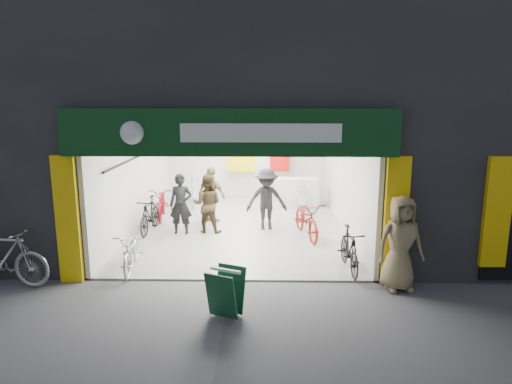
{
  "coord_description": "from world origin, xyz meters",
  "views": [
    {
      "loc": [
        0.69,
        -8.75,
        3.7
      ],
      "look_at": [
        0.48,
        1.5,
        1.56
      ],
      "focal_mm": 32.0,
      "sensor_mm": 36.0,
      "label": 1
    }
  ],
  "objects_px": {
    "bike_left_front": "(132,250)",
    "sandwich_board": "(226,291)",
    "pedestrian_near": "(400,243)",
    "bike_right_front": "(349,250)",
    "parked_bike": "(3,257)"
  },
  "relations": [
    {
      "from": "pedestrian_near",
      "to": "sandwich_board",
      "type": "distance_m",
      "value": 3.52
    },
    {
      "from": "parked_bike",
      "to": "sandwich_board",
      "type": "xyz_separation_m",
      "value": [
        4.52,
        -1.2,
        -0.14
      ]
    },
    {
      "from": "sandwich_board",
      "to": "pedestrian_near",
      "type": "bearing_deg",
      "value": 42.78
    },
    {
      "from": "parked_bike",
      "to": "pedestrian_near",
      "type": "distance_m",
      "value": 7.81
    },
    {
      "from": "parked_bike",
      "to": "sandwich_board",
      "type": "relative_size",
      "value": 2.4
    },
    {
      "from": "bike_right_front",
      "to": "parked_bike",
      "type": "height_order",
      "value": "parked_bike"
    },
    {
      "from": "bike_left_front",
      "to": "pedestrian_near",
      "type": "xyz_separation_m",
      "value": [
        5.5,
        -0.9,
        0.5
      ]
    },
    {
      "from": "bike_left_front",
      "to": "sandwich_board",
      "type": "distance_m",
      "value": 3.05
    },
    {
      "from": "bike_right_front",
      "to": "pedestrian_near",
      "type": "bearing_deg",
      "value": -51.12
    },
    {
      "from": "bike_right_front",
      "to": "sandwich_board",
      "type": "bearing_deg",
      "value": -141.96
    },
    {
      "from": "bike_left_front",
      "to": "bike_right_front",
      "type": "height_order",
      "value": "bike_right_front"
    },
    {
      "from": "bike_left_front",
      "to": "sandwich_board",
      "type": "bearing_deg",
      "value": -49.95
    },
    {
      "from": "parked_bike",
      "to": "bike_left_front",
      "type": "bearing_deg",
      "value": -60.43
    },
    {
      "from": "parked_bike",
      "to": "pedestrian_near",
      "type": "xyz_separation_m",
      "value": [
        7.8,
        0.0,
        0.34
      ]
    },
    {
      "from": "bike_right_front",
      "to": "pedestrian_near",
      "type": "distance_m",
      "value": 1.29
    }
  ]
}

